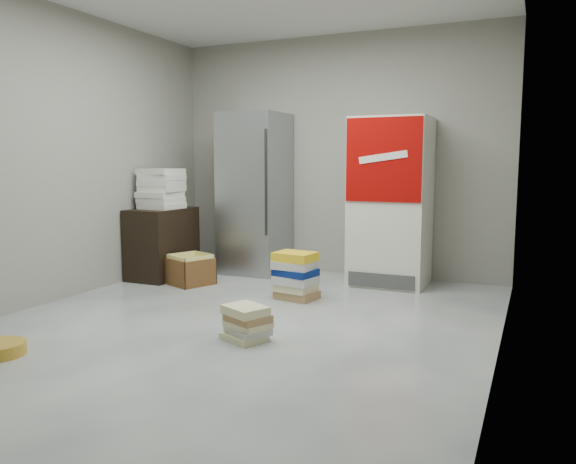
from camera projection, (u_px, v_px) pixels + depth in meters
The scene contains 10 objects.
ground at pixel (234, 327), 4.54m from camera, with size 5.00×5.00×0.00m, color silver.
room_shell at pixel (231, 101), 4.32m from camera, with size 4.04×5.04×2.82m.
steel_fridge at pixel (255, 194), 6.72m from camera, with size 0.70×0.72×1.90m.
coke_cooler at pixel (391, 202), 6.05m from camera, with size 0.80×0.73×1.80m.
wood_shelf at pixel (162, 243), 6.46m from camera, with size 0.50×0.80×0.80m, color black.
supply_box_stack at pixel (161, 189), 6.38m from camera, with size 0.44×0.44×0.45m.
phonebook_stack_main at pixel (295, 276), 5.44m from camera, with size 0.44×0.39×0.46m.
phonebook_stack_side at pixel (247, 323), 4.20m from camera, with size 0.41×0.38×0.26m.
cardboard_box at pixel (191, 272), 6.13m from camera, with size 0.53×0.53×0.33m.
bucket_lid at pixel (1, 349), 3.87m from camera, with size 0.33×0.33×0.09m, color #BD8D26.
Camera 1 is at (2.20, -3.85, 1.32)m, focal length 35.00 mm.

